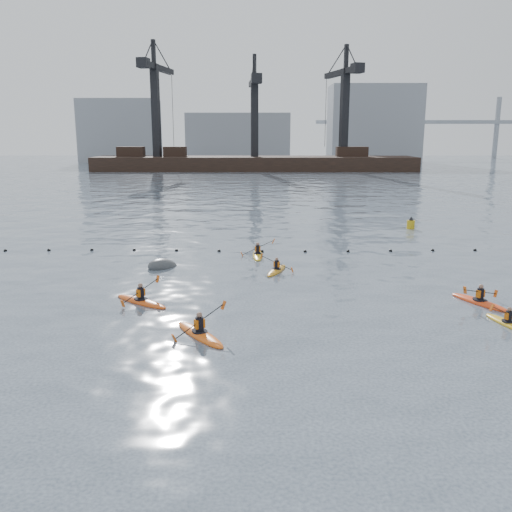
# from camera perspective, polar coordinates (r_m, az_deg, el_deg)

# --- Properties ---
(ground) EXTENTS (400.00, 400.00, 0.00)m
(ground) POSITION_cam_1_polar(r_m,az_deg,el_deg) (16.59, -2.32, -16.14)
(ground) COLOR #363E4F
(ground) RESTS_ON ground
(float_line) EXTENTS (33.24, 0.73, 0.24)m
(float_line) POSITION_cam_1_polar(r_m,az_deg,el_deg) (37.92, -1.63, 0.55)
(float_line) COLOR black
(float_line) RESTS_ON ground
(barge_pier) EXTENTS (72.00, 19.30, 29.50)m
(barge_pier) POSITION_cam_1_polar(r_m,az_deg,el_deg) (124.66, -0.26, 9.88)
(barge_pier) COLOR black
(barge_pier) RESTS_ON ground
(skyline) EXTENTS (141.00, 28.00, 22.00)m
(skyline) POSITION_cam_1_polar(r_m,az_deg,el_deg) (164.80, 0.72, 13.11)
(skyline) COLOR gray
(skyline) RESTS_ON ground
(kayaker_0) EXTENTS (2.62, 3.34, 1.41)m
(kayaker_0) POSITION_cam_1_polar(r_m,az_deg,el_deg) (22.31, -5.94, -8.09)
(kayaker_0) COLOR orange
(kayaker_0) RESTS_ON ground
(kayaker_1) EXTENTS (1.94, 2.89, 1.12)m
(kayaker_1) POSITION_cam_1_polar(r_m,az_deg,el_deg) (25.78, 25.01, -6.41)
(kayaker_1) COLOR gold
(kayaker_1) RESTS_ON ground
(kayaker_2) EXTENTS (3.17, 2.68, 1.27)m
(kayaker_2) POSITION_cam_1_polar(r_m,az_deg,el_deg) (26.98, -12.01, -4.61)
(kayaker_2) COLOR #DF5015
(kayaker_2) RESTS_ON ground
(kayaker_3) EXTENTS (2.00, 3.04, 1.13)m
(kayaker_3) POSITION_cam_1_polar(r_m,az_deg,el_deg) (32.36, 2.19, -1.46)
(kayaker_3) COLOR orange
(kayaker_3) RESTS_ON ground
(kayaker_4) EXTENTS (2.19, 3.34, 1.14)m
(kayaker_4) POSITION_cam_1_polar(r_m,az_deg,el_deg) (28.40, 22.49, -4.44)
(kayaker_4) COLOR #EE4316
(kayaker_4) RESTS_ON ground
(kayaker_5) EXTENTS (2.30, 3.31, 1.31)m
(kayaker_5) POSITION_cam_1_polar(r_m,az_deg,el_deg) (36.40, 0.18, 0.16)
(kayaker_5) COLOR gold
(kayaker_5) RESTS_ON ground
(mooring_buoy) EXTENTS (2.46, 2.58, 1.49)m
(mooring_buoy) POSITION_cam_1_polar(r_m,az_deg,el_deg) (33.86, -9.78, -1.16)
(mooring_buoy) COLOR #3A3C3E
(mooring_buoy) RESTS_ON ground
(nav_buoy) EXTENTS (0.67, 0.67, 1.23)m
(nav_buoy) POSITION_cam_1_polar(r_m,az_deg,el_deg) (48.92, 15.98, 3.23)
(nav_buoy) COLOR #C99014
(nav_buoy) RESTS_ON ground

